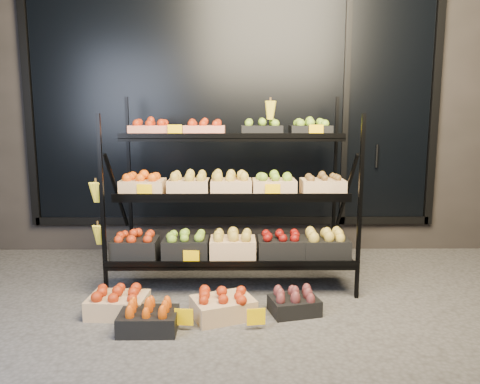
{
  "coord_description": "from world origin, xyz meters",
  "views": [
    {
      "loc": [
        0.03,
        -3.47,
        1.49
      ],
      "look_at": [
        0.07,
        0.55,
        0.82
      ],
      "focal_mm": 35.0,
      "sensor_mm": 36.0,
      "label": 1
    }
  ],
  "objects_px": {
    "floor_crate_midleft": "(148,318)",
    "floor_crate_midright": "(223,304)",
    "display_rack": "(231,195)",
    "floor_crate_left": "(118,302)"
  },
  "relations": [
    {
      "from": "floor_crate_midleft",
      "to": "floor_crate_midright",
      "type": "xyz_separation_m",
      "value": [
        0.51,
        0.21,
        0.01
      ]
    },
    {
      "from": "display_rack",
      "to": "floor_crate_midleft",
      "type": "bearing_deg",
      "value": -119.51
    },
    {
      "from": "floor_crate_left",
      "to": "floor_crate_midright",
      "type": "distance_m",
      "value": 0.79
    },
    {
      "from": "floor_crate_left",
      "to": "floor_crate_midright",
      "type": "relative_size",
      "value": 0.86
    },
    {
      "from": "floor_crate_midleft",
      "to": "floor_crate_midright",
      "type": "relative_size",
      "value": 0.77
    },
    {
      "from": "floor_crate_midright",
      "to": "floor_crate_left",
      "type": "bearing_deg",
      "value": 154.02
    },
    {
      "from": "display_rack",
      "to": "floor_crate_midleft",
      "type": "relative_size",
      "value": 5.45
    },
    {
      "from": "display_rack",
      "to": "floor_crate_midleft",
      "type": "distance_m",
      "value": 1.34
    },
    {
      "from": "floor_crate_midright",
      "to": "display_rack",
      "type": "bearing_deg",
      "value": 64.35
    },
    {
      "from": "floor_crate_midleft",
      "to": "floor_crate_midright",
      "type": "distance_m",
      "value": 0.56
    }
  ]
}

